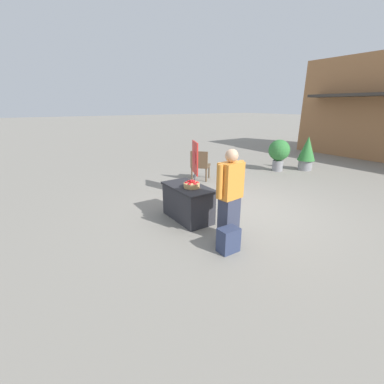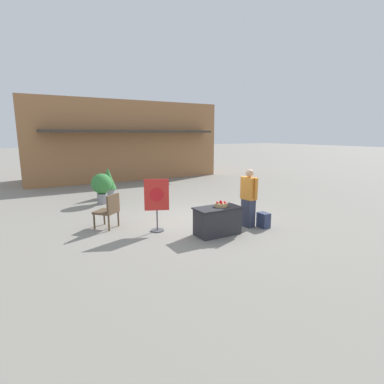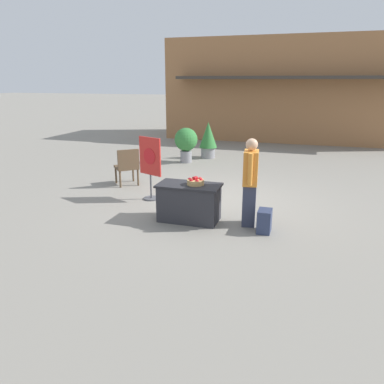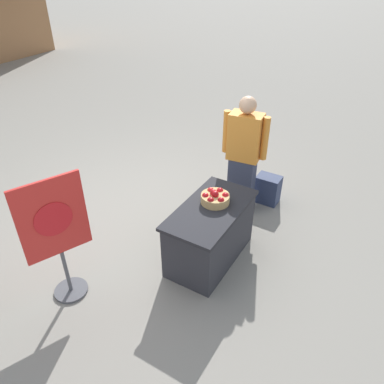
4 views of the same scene
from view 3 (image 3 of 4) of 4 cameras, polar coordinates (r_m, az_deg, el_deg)
name	(u,v)px [view 3 (image 3 of 4)]	position (r m, az deg, el deg)	size (l,w,h in m)	color
ground_plane	(216,202)	(8.47, 3.66, -1.53)	(120.00, 120.00, 0.00)	gray
storefront_building	(291,90)	(18.31, 14.82, 14.83)	(10.93, 4.43, 4.42)	#9E6B42
display_table	(189,202)	(7.26, -0.44, -1.59)	(1.21, 0.64, 0.73)	#2D2D33
apple_basket	(195,181)	(7.11, 0.53, 1.63)	(0.33, 0.33, 0.16)	tan
person_visitor	(250,182)	(7.00, 8.85, 1.52)	(0.31, 0.61, 1.65)	#33384C
backpack	(264,221)	(6.88, 10.97, -4.36)	(0.24, 0.34, 0.42)	#2D3856
poster_board	(150,165)	(8.51, -6.38, 4.12)	(0.62, 0.36, 1.43)	#4C4C51
patio_chair	(127,165)	(9.82, -9.84, 4.09)	(0.78, 0.78, 0.97)	brown
potted_plant_far_right	(208,138)	(13.22, 2.48, 8.15)	(0.62, 0.62, 1.25)	gray
potted_plant_near_left	(186,141)	(12.44, -0.92, 7.72)	(0.76, 0.76, 1.15)	gray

